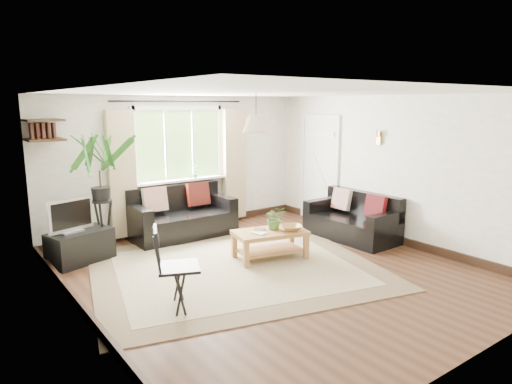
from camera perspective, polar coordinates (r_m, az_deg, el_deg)
floor at (r=6.34m, az=2.16°, el=-9.93°), size 5.50×5.50×0.00m
ceiling at (r=5.92m, az=2.33°, el=12.32°), size 5.50×5.50×0.00m
wall_back at (r=8.32m, az=-9.60°, el=3.51°), size 5.00×0.02×2.40m
wall_front at (r=4.27m, az=25.86°, el=-4.54°), size 5.00×0.02×2.40m
wall_left at (r=4.90m, az=-21.35°, el=-2.28°), size 0.02×5.50×2.40m
wall_right at (r=7.80m, az=16.83°, el=2.69°), size 0.02×5.50×2.40m
rug at (r=6.45m, az=-2.58°, el=-9.45°), size 4.47×4.08×0.02m
window at (r=8.25m, az=-9.55°, el=5.89°), size 2.50×0.16×2.16m
door at (r=8.92m, az=7.93°, el=2.75°), size 0.06×0.96×2.06m
corner_shelf at (r=7.29m, az=-24.97°, el=7.05°), size 0.50×0.50×0.34m
pendant_lamp at (r=6.24m, az=0.00°, el=9.05°), size 0.36×0.36×0.54m
wall_sconce at (r=7.87m, az=14.99°, el=6.82°), size 0.12×0.12×0.28m
sofa_back at (r=7.93m, az=-9.22°, el=-2.65°), size 1.75×0.89×0.82m
sofa_right at (r=7.90m, az=11.83°, el=-3.11°), size 1.58×0.81×0.74m
coffee_table at (r=6.77m, az=1.76°, el=-6.62°), size 1.15×0.79×0.43m
table_plant at (r=6.74m, az=2.35°, el=-3.26°), size 0.39×0.37×0.35m
bowl at (r=6.75m, az=4.48°, el=-4.47°), size 0.40×0.40×0.07m
book_a at (r=6.52m, az=-0.01°, el=-5.26°), size 0.20×0.24×0.02m
book_b at (r=6.72m, az=-0.27°, el=-4.73°), size 0.25×0.25×0.02m
tv_stand at (r=7.10m, az=-21.10°, el=-6.37°), size 0.97×0.71×0.47m
tv at (r=6.96m, az=-22.16°, el=-2.64°), size 0.70×0.40×0.51m
palm_stand at (r=7.15m, az=-18.78°, el=-0.43°), size 0.83×0.83×1.84m
folding_chair at (r=5.16m, az=-9.65°, el=-9.43°), size 0.65×0.65×0.95m
sill_plant at (r=8.35m, az=-7.66°, el=2.65°), size 0.14×0.10×0.27m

